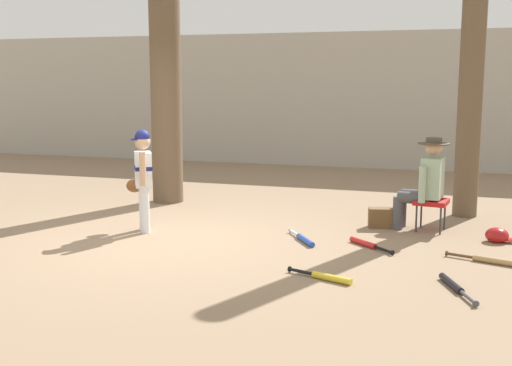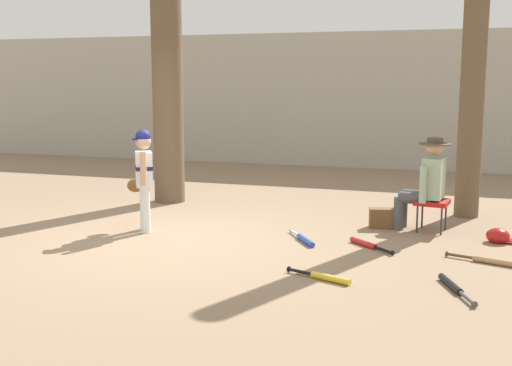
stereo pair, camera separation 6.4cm
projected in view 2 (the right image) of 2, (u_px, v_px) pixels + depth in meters
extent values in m
plane|color=#897056|center=(164.00, 241.00, 7.68)|extent=(60.00, 60.00, 0.00)
cube|color=#ADA89E|center=(309.00, 100.00, 14.40)|extent=(18.00, 0.36, 2.95)
cylinder|color=brown|center=(166.00, 34.00, 9.81)|extent=(0.48, 0.48, 5.22)
cone|color=brown|center=(170.00, 201.00, 10.22)|extent=(0.75, 0.75, 0.29)
cylinder|color=brown|center=(475.00, 48.00, 8.73)|extent=(0.34, 0.34, 4.69)
cone|color=brown|center=(466.00, 216.00, 9.10)|extent=(0.53, 0.53, 0.20)
cylinder|color=white|center=(145.00, 210.00, 8.08)|extent=(0.12, 0.12, 0.58)
cylinder|color=white|center=(145.00, 207.00, 8.26)|extent=(0.12, 0.12, 0.58)
cube|color=white|center=(144.00, 169.00, 8.09)|extent=(0.33, 0.36, 0.44)
cube|color=navy|center=(144.00, 168.00, 8.08)|extent=(0.34, 0.37, 0.05)
sphere|color=tan|center=(143.00, 142.00, 8.03)|extent=(0.20, 0.20, 0.20)
sphere|color=navy|center=(143.00, 137.00, 8.02)|extent=(0.19, 0.19, 0.19)
cube|color=navy|center=(136.00, 139.00, 8.01)|extent=(0.16, 0.17, 0.02)
cylinder|color=tan|center=(143.00, 169.00, 7.85)|extent=(0.11, 0.11, 0.42)
cylinder|color=tan|center=(140.00, 173.00, 8.29)|extent=(0.11, 0.11, 0.40)
ellipsoid|color=brown|center=(136.00, 185.00, 8.32)|extent=(0.25, 0.22, 0.18)
cube|color=red|center=(432.00, 202.00, 8.13)|extent=(0.45, 0.45, 0.06)
cylinder|color=#333338|center=(417.00, 218.00, 8.10)|extent=(0.02, 0.02, 0.38)
cylinder|color=#333338|center=(422.00, 213.00, 8.36)|extent=(0.02, 0.02, 0.38)
cylinder|color=#333338|center=(441.00, 220.00, 7.97)|extent=(0.02, 0.02, 0.38)
cylinder|color=#333338|center=(446.00, 216.00, 8.23)|extent=(0.02, 0.02, 0.38)
cylinder|color=#47474C|center=(399.00, 213.00, 8.25)|extent=(0.13, 0.13, 0.43)
cylinder|color=#47474C|center=(402.00, 211.00, 8.42)|extent=(0.13, 0.13, 0.43)
cylinder|color=#47474C|center=(415.00, 198.00, 8.12)|extent=(0.42, 0.21, 0.15)
cylinder|color=#47474C|center=(418.00, 196.00, 8.30)|extent=(0.42, 0.21, 0.15)
cube|color=#99B293|center=(433.00, 178.00, 8.08)|extent=(0.29, 0.39, 0.52)
cylinder|color=#99B293|center=(423.00, 185.00, 7.93)|extent=(0.10, 0.10, 0.46)
cylinder|color=#99B293|center=(430.00, 180.00, 8.32)|extent=(0.10, 0.10, 0.46)
sphere|color=tan|center=(435.00, 147.00, 8.02)|extent=(0.22, 0.22, 0.22)
cylinder|color=#4C4233|center=(435.00, 144.00, 8.02)|extent=(0.40, 0.40, 0.02)
cylinder|color=#4C4233|center=(435.00, 141.00, 8.01)|extent=(0.20, 0.20, 0.09)
cube|color=brown|center=(382.00, 218.00, 8.36)|extent=(0.37, 0.25, 0.26)
cylinder|color=tan|center=(494.00, 261.00, 6.71)|extent=(0.44, 0.20, 0.07)
cylinder|color=brown|center=(460.00, 256.00, 6.92)|extent=(0.29, 0.12, 0.03)
cylinder|color=brown|center=(447.00, 254.00, 7.01)|extent=(0.03, 0.06, 0.06)
cylinder|color=black|center=(450.00, 284.00, 5.97)|extent=(0.24, 0.46, 0.07)
cylinder|color=#4C4C51|center=(467.00, 298.00, 5.58)|extent=(0.15, 0.31, 0.03)
cylinder|color=#4C4C51|center=(474.00, 304.00, 5.43)|extent=(0.06, 0.04, 0.06)
cylinder|color=red|center=(363.00, 243.00, 7.47)|extent=(0.36, 0.34, 0.07)
cylinder|color=black|center=(384.00, 250.00, 7.16)|extent=(0.23, 0.22, 0.03)
cylinder|color=black|center=(392.00, 253.00, 7.04)|extent=(0.05, 0.05, 0.06)
cylinder|color=yellow|center=(331.00, 278.00, 6.14)|extent=(0.42, 0.21, 0.07)
cylinder|color=black|center=(300.00, 272.00, 6.35)|extent=(0.28, 0.13, 0.03)
cylinder|color=black|center=(289.00, 269.00, 6.44)|extent=(0.03, 0.06, 0.06)
cylinder|color=#2347AD|center=(306.00, 240.00, 7.59)|extent=(0.31, 0.42, 0.07)
cylinder|color=silver|center=(295.00, 233.00, 7.96)|extent=(0.20, 0.27, 0.03)
cylinder|color=silver|center=(291.00, 230.00, 8.10)|extent=(0.06, 0.04, 0.06)
ellipsoid|color=#A81919|center=(498.00, 236.00, 7.61)|extent=(0.27, 0.25, 0.19)
cube|color=#A81919|center=(509.00, 240.00, 7.58)|extent=(0.11, 0.14, 0.02)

